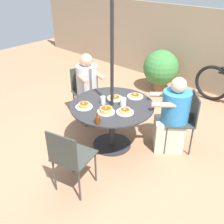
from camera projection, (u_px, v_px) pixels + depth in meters
ground_plane at (112, 145)px, 4.04m from camera, size 12.00×12.00×0.00m
back_fence at (202, 51)px, 5.42m from camera, size 10.00×0.06×1.69m
patio_table at (112, 113)px, 3.76m from camera, size 1.19×1.19×0.70m
umbrella_pole at (112, 75)px, 3.47m from camera, size 0.05×0.05×2.30m
patio_chair_north at (184, 118)px, 3.73m from camera, size 0.59×0.59×0.88m
diner_north at (172, 118)px, 3.75m from camera, size 0.63×0.61×1.13m
patio_chair_east at (85, 89)px, 4.58m from camera, size 0.54×0.54×0.88m
diner_east at (88, 91)px, 4.43m from camera, size 0.57×0.50×1.19m
patio_chair_south at (70, 156)px, 2.99m from camera, size 0.51×0.51×0.88m
pancake_plate_a at (84, 106)px, 3.61m from camera, size 0.23×0.23×0.07m
pancake_plate_b at (115, 98)px, 3.84m from camera, size 0.23×0.23×0.04m
pancake_plate_c at (135, 96)px, 3.89m from camera, size 0.23×0.23×0.04m
pancake_plate_d at (106, 111)px, 3.48m from camera, size 0.23×0.23×0.07m
pancake_plate_e at (125, 111)px, 3.48m from camera, size 0.23×0.23×0.06m
syrup_bottle at (98, 120)px, 3.22m from camera, size 0.09×0.06×0.16m
coffee_cup at (123, 102)px, 3.64m from camera, size 0.09×0.09×0.11m
drinking_glass_a at (103, 100)px, 3.68m from camera, size 0.07×0.07×0.11m
potted_shrub at (161, 68)px, 5.52m from camera, size 0.74×0.74×0.89m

